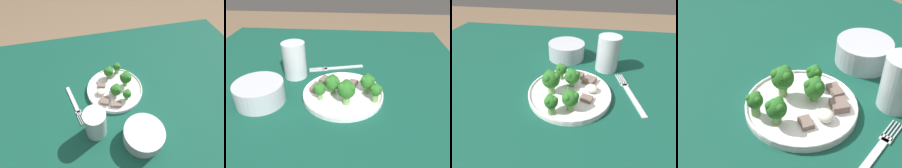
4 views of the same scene
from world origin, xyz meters
TOP-DOWN VIEW (x-y plane):
  - ground_plane at (0.00, 0.00)m, footprint 8.00×8.00m
  - table at (0.00, 0.00)m, footprint 1.37×1.06m
  - dinner_plate at (0.05, -0.08)m, footprint 0.24×0.24m
  - fork at (0.23, -0.05)m, footprint 0.07×0.20m
  - cream_bowl at (0.01, 0.15)m, footprint 0.14×0.14m
  - drinking_glass at (0.16, 0.09)m, footprint 0.08×0.08m
  - broccoli_floret_near_rim_left at (0.05, -0.05)m, footprint 0.05×0.05m
  - broccoli_floret_center_left at (0.02, -0.18)m, footprint 0.04×0.03m
  - broccoli_floret_back_left at (0.00, -0.10)m, footprint 0.05×0.05m
  - broccoli_floret_front_left at (0.06, -0.16)m, footprint 0.04×0.04m
  - broccoli_floret_center_back at (0.02, -0.02)m, footprint 0.04×0.04m
  - meat_slice_front_slice at (0.10, -0.11)m, footprint 0.04×0.03m
  - meat_slice_middle_slice at (0.11, -0.03)m, footprint 0.05×0.05m
  - meat_slice_rear_slice at (0.07, 0.00)m, footprint 0.05×0.03m
  - sauce_dollop at (0.11, -0.07)m, footprint 0.04×0.04m

SIDE VIEW (x-z plane):
  - ground_plane at x=0.00m, z-range 0.00..0.00m
  - table at x=0.00m, z-range 0.28..1.01m
  - fork at x=0.23m, z-range 0.73..0.73m
  - dinner_plate at x=0.05m, z-range 0.73..0.75m
  - meat_slice_front_slice at x=0.10m, z-range 0.74..0.75m
  - meat_slice_rear_slice at x=0.07m, z-range 0.74..0.76m
  - meat_slice_middle_slice at x=0.11m, z-range 0.74..0.76m
  - sauce_dollop at x=0.11m, z-range 0.74..0.76m
  - cream_bowl at x=0.01m, z-range 0.73..0.79m
  - broccoli_floret_near_rim_left at x=0.05m, z-range 0.75..0.81m
  - broccoli_floret_center_back at x=0.02m, z-range 0.75..0.80m
  - broccoli_floret_center_left at x=0.02m, z-range 0.75..0.81m
  - broccoli_floret_front_left at x=0.06m, z-range 0.75..0.81m
  - drinking_glass at x=0.16m, z-range 0.72..0.85m
  - broccoli_floret_back_left at x=0.00m, z-range 0.75..0.83m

